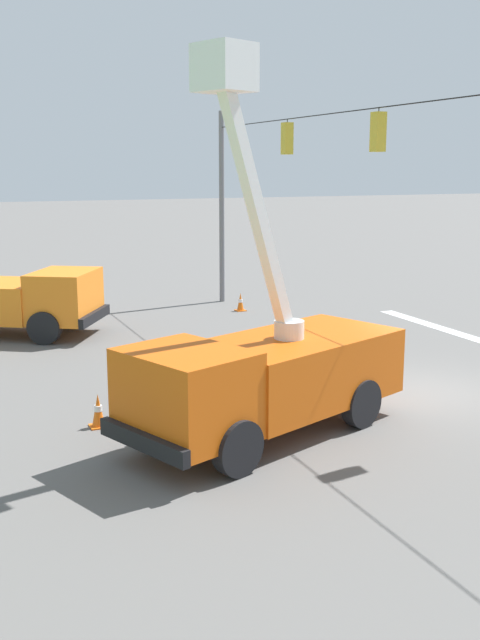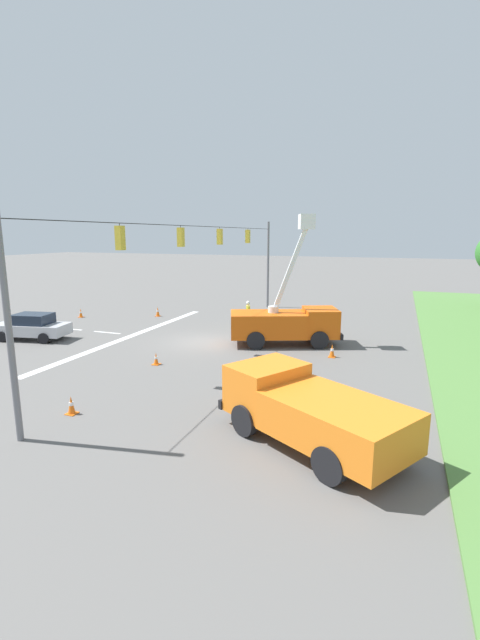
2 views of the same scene
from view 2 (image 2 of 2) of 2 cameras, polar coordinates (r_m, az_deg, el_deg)
The scene contains 12 objects.
ground_plane at distance 25.12m, azimuth -4.95°, elevation -2.89°, with size 200.00×200.00×0.00m, color #605E5B.
lane_markings at distance 28.31m, azimuth -16.47°, elevation -1.69°, with size 17.60×15.25×0.01m.
signal_gantry at distance 24.46m, azimuth -5.08°, elevation 7.60°, with size 26.20×0.33×7.20m.
utility_truck_bucket_lift at distance 24.28m, azimuth 6.15°, elevation -0.10°, with size 4.38×6.53×7.23m.
utility_truck_support_near at distance 13.04m, azimuth 9.12°, elevation -11.59°, with size 5.16×6.33×2.04m.
sedan_silver at distance 28.23m, azimuth -26.00°, elevation -0.79°, with size 2.59×4.57×1.56m.
road_worker at distance 28.88m, azimuth 1.08°, elevation 1.05°, with size 0.60×0.38×1.77m.
traffic_cone_foreground_left at distance 22.32m, azimuth 12.18°, elevation -4.04°, with size 0.36×0.36×0.69m.
traffic_cone_foreground_right at distance 34.48m, azimuth -20.47°, elevation 0.87°, with size 0.36×0.36×0.66m.
traffic_cone_mid_left at distance 16.27m, azimuth -21.57°, elevation -10.54°, with size 0.36×0.36×0.66m.
traffic_cone_mid_right at distance 21.02m, azimuth -11.13°, elevation -5.12°, with size 0.36×0.36×0.59m.
traffic_cone_near_bucket at distance 33.30m, azimuth -10.91°, elevation 1.10°, with size 0.36×0.36×0.72m.
Camera 2 is at (21.97, 10.50, 6.16)m, focal length 24.00 mm.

